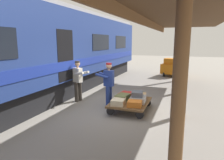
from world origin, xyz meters
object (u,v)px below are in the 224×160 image
suitcase_tan_vintage (141,96)px  baggage_tug (171,67)px  suitcase_red_plastic (126,95)px  luggage_cart (130,103)px  suitcase_slate_roller (137,94)px  suitcase_gray_aluminum (138,99)px  suitcase_orange_carryall (135,103)px  porter_by_door (78,80)px  suitcase_cream_canvas (119,102)px  suitcase_olive_duffel (123,98)px  train_car (35,52)px  porter_in_overalls (108,83)px

suitcase_tan_vintage → baggage_tug: (-0.52, -8.04, 0.19)m
suitcase_tan_vintage → suitcase_red_plastic: (0.58, 0.00, -0.01)m
luggage_cart → suitcase_tan_vintage: suitcase_tan_vintage is taller
suitcase_slate_roller → suitcase_gray_aluminum: bearing=175.5°
suitcase_orange_carryall → baggage_tug: (-0.52, -9.02, 0.19)m
suitcase_gray_aluminum → suitcase_slate_roller: bearing=-4.5°
porter_by_door → baggage_tug: porter_by_door is taller
suitcase_red_plastic → suitcase_slate_roller: suitcase_slate_roller is taller
suitcase_tan_vintage → porter_by_door: 2.70m
suitcase_tan_vintage → porter_by_door: (2.65, 0.09, 0.49)m
suitcase_tan_vintage → suitcase_cream_canvas: 1.13m
suitcase_cream_canvas → suitcase_olive_duffel: size_ratio=1.00×
luggage_cart → baggage_tug: baggage_tug is taller
suitcase_olive_duffel → baggage_tug: 8.60m
suitcase_red_plastic → porter_by_door: porter_by_door is taller
suitcase_tan_vintage → suitcase_olive_duffel: suitcase_olive_duffel is taller
suitcase_orange_carryall → suitcase_red_plastic: 1.13m
baggage_tug → suitcase_red_plastic: bearing=82.2°
suitcase_tan_vintage → suitcase_slate_roller: bearing=86.2°
luggage_cart → suitcase_olive_duffel: suitcase_olive_duffel is taller
train_car → luggage_cart: 4.49m
train_car → porter_by_door: train_car is taller
suitcase_gray_aluminum → suitcase_cream_canvas: size_ratio=0.99×
luggage_cart → suitcase_olive_duffel: 0.33m
luggage_cart → suitcase_slate_roller: 0.44m
suitcase_red_plastic → porter_in_overalls: 0.86m
suitcase_gray_aluminum → suitcase_red_plastic: size_ratio=1.06×
luggage_cart → suitcase_cream_canvas: 0.59m
train_car → porter_in_overalls: 3.42m
baggage_tug → luggage_cart: bearing=84.6°
porter_by_door → baggage_tug: 8.73m
train_car → suitcase_slate_roller: size_ratio=46.00×
train_car → suitcase_orange_carryall: 4.73m
luggage_cart → suitcase_orange_carryall: (-0.29, 0.49, 0.14)m
suitcase_cream_canvas → porter_by_door: porter_by_door is taller
train_car → suitcase_cream_canvas: 4.19m
baggage_tug → suitcase_orange_carryall: bearing=86.7°
suitcase_tan_vintage → suitcase_olive_duffel: (0.58, 0.49, 0.02)m
suitcase_slate_roller → baggage_tug: bearing=-93.7°
suitcase_cream_canvas → suitcase_red_plastic: bearing=-90.0°
suitcase_orange_carryall → porter_in_overalls: (1.20, -0.63, 0.49)m
train_car → suitcase_red_plastic: 4.20m
porter_in_overalls → suitcase_slate_roller: bearing=173.2°
suitcase_tan_vintage → suitcase_olive_duffel: 0.76m
suitcase_red_plastic → baggage_tug: (-1.10, -8.04, 0.20)m
suitcase_gray_aluminum → suitcase_orange_carryall: (0.00, 0.49, -0.01)m
suitcase_gray_aluminum → suitcase_olive_duffel: size_ratio=0.99×
suitcase_orange_carryall → suitcase_gray_aluminum: bearing=-90.0°
luggage_cart → suitcase_red_plastic: bearing=-59.3°
luggage_cart → suitcase_tan_vintage: 0.59m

